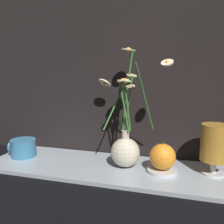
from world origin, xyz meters
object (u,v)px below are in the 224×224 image
at_px(tea_glass, 215,144).
at_px(orange_fruit, 162,157).
at_px(yellow_mug, 23,148).
at_px(vase_with_flowers, 125,145).

xyz_separation_m(tea_glass, orange_fruit, (-0.15, -0.03, -0.04)).
bearing_deg(orange_fruit, yellow_mug, 178.84).
height_order(tea_glass, orange_fruit, tea_glass).
bearing_deg(vase_with_flowers, orange_fruit, -8.89).
height_order(vase_with_flowers, yellow_mug, vase_with_flowers).
distance_m(vase_with_flowers, yellow_mug, 0.38).
distance_m(vase_with_flowers, tea_glass, 0.27).
bearing_deg(tea_glass, yellow_mug, -177.98).
xyz_separation_m(yellow_mug, tea_glass, (0.65, 0.02, 0.06)).
relative_size(yellow_mug, tea_glass, 0.65).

